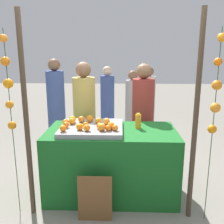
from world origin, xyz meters
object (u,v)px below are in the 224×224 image
object	(u,v)px
stall_counter	(112,162)
orange_0	(87,128)
vendor_right	(142,122)
juice_bottle	(138,121)
orange_1	(81,119)
chalkboard_sign	(95,199)
vendor_left	(85,121)

from	to	relation	value
stall_counter	orange_0	world-z (taller)	orange_0
stall_counter	vendor_right	size ratio (longest dim) A/B	0.98
juice_bottle	vendor_right	distance (m)	0.65
orange_1	juice_bottle	size ratio (longest dim) A/B	0.42
orange_1	orange_0	bearing A→B (deg)	-71.87
chalkboard_sign	vendor_left	bearing A→B (deg)	102.50
orange_1	vendor_left	distance (m)	0.59
juice_bottle	chalkboard_sign	world-z (taller)	juice_bottle
juice_bottle	vendor_right	xyz separation A→B (m)	(0.11, 0.61, -0.19)
orange_0	orange_1	world-z (taller)	orange_1
chalkboard_sign	vendor_right	distance (m)	1.53
orange_1	chalkboard_sign	xyz separation A→B (m)	(0.24, -0.72, -0.71)
stall_counter	vendor_left	world-z (taller)	vendor_left
chalkboard_sign	stall_counter	bearing A→B (deg)	74.77
orange_0	juice_bottle	world-z (taller)	juice_bottle
orange_0	vendor_left	world-z (taller)	vendor_left
stall_counter	orange_1	bearing A→B (deg)	161.41
juice_bottle	chalkboard_sign	size ratio (longest dim) A/B	0.36
orange_0	chalkboard_sign	size ratio (longest dim) A/B	0.14
vendor_right	vendor_left	bearing A→B (deg)	-178.77
stall_counter	chalkboard_sign	xyz separation A→B (m)	(-0.16, -0.59, -0.17)
stall_counter	chalkboard_sign	size ratio (longest dim) A/B	2.99
vendor_left	orange_0	bearing A→B (deg)	-80.06
vendor_right	orange_0	bearing A→B (deg)	-127.44
chalkboard_sign	vendor_left	xyz separation A→B (m)	(-0.28, 1.28, 0.53)
orange_1	juice_bottle	xyz separation A→B (m)	(0.75, -0.03, -0.01)
stall_counter	juice_bottle	distance (m)	0.64
orange_1	vendor_right	distance (m)	1.05
juice_bottle	vendor_left	world-z (taller)	vendor_left
orange_1	stall_counter	bearing A→B (deg)	-18.59
juice_bottle	vendor_right	size ratio (longest dim) A/B	0.12
orange_0	vendor_right	size ratio (longest dim) A/B	0.05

